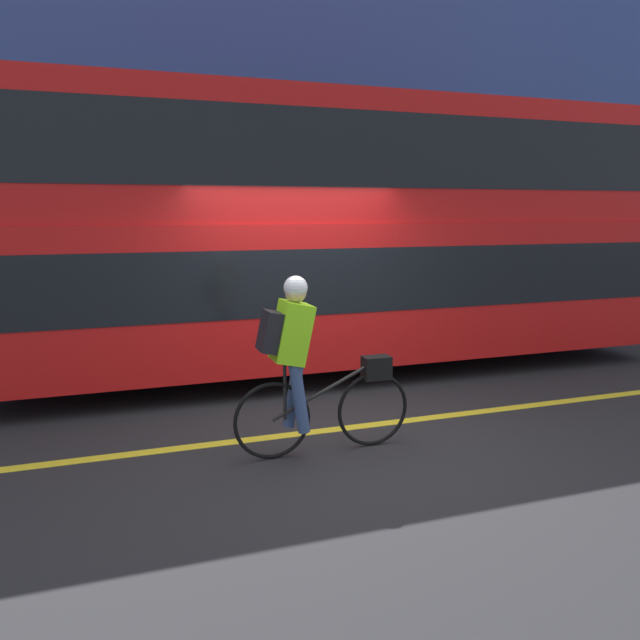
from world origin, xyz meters
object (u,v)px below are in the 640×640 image
object	(u,v)px
cyclist_on_bike	(306,360)
street_sign_post	(20,251)
trash_bin	(438,295)
bus	(335,225)

from	to	relation	value
cyclist_on_bike	street_sign_post	xyz separation A→B (m)	(-2.89, 5.63, 0.70)
trash_bin	street_sign_post	xyz separation A→B (m)	(-7.48, -0.01, 1.03)
bus	street_sign_post	xyz separation A→B (m)	(-4.28, 2.68, -0.43)
cyclist_on_bike	trash_bin	distance (m)	7.28
street_sign_post	trash_bin	bearing A→B (deg)	0.05
trash_bin	street_sign_post	bearing A→B (deg)	-179.95
bus	street_sign_post	world-z (taller)	bus
bus	trash_bin	distance (m)	4.43
trash_bin	street_sign_post	size ratio (longest dim) A/B	0.32
street_sign_post	bus	bearing A→B (deg)	-32.10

